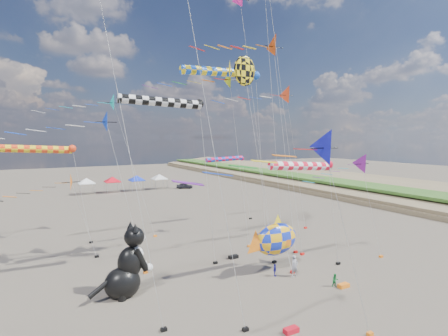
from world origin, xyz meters
TOP-DOWN VIEW (x-y plane):
  - ground at (0.00, 0.00)m, footprint 260.00×260.00m
  - delta_kite_0 at (-13.93, 20.54)m, footprint 8.29×1.75m
  - delta_kite_1 at (-4.38, -0.79)m, footprint 11.27×1.86m
  - delta_kite_2 at (8.99, 18.96)m, footprint 13.12×2.33m
  - delta_kite_3 at (3.62, 12.43)m, footprint 10.55×2.38m
  - delta_kite_4 at (8.56, 7.47)m, footprint 10.09×1.96m
  - delta_kite_6 at (-8.23, 24.54)m, footprint 11.03×2.02m
  - delta_kite_10 at (0.22, 16.21)m, footprint 10.53×2.18m
  - delta_kite_11 at (-11.75, 14.51)m, footprint 10.17×1.77m
  - windsock_0 at (7.06, 26.49)m, footprint 6.95×0.62m
  - windsock_1 at (3.90, 8.13)m, footprint 7.86×0.74m
  - windsock_2 at (-5.87, 13.62)m, footprint 8.40×0.76m
  - windsock_3 at (-14.68, 25.56)m, footprint 8.35×0.78m
  - windsock_4 at (-0.06, 14.41)m, footprint 9.31×0.82m
  - angelfish_kite at (1.13, 13.19)m, footprint 3.74×3.02m
  - cat_inflatable at (-9.90, 11.14)m, footprint 4.14×2.54m
  - fish_inflatable at (2.20, 9.58)m, footprint 5.53×2.27m
  - person_adult at (2.90, 7.94)m, footprint 0.67×0.47m
  - child_green at (4.29, 4.90)m, footprint 0.60×0.53m
  - child_blue at (1.53, 8.77)m, footprint 0.54×0.64m
  - kite_bag_0 at (0.73, 14.05)m, footprint 0.90×0.44m
  - kite_bag_1 at (-2.72, 1.64)m, footprint 0.90×0.44m
  - kite_bag_2 at (4.75, 4.50)m, footprint 0.90×0.44m
  - kite_bag_3 at (7.59, 15.49)m, footprint 0.90×0.44m
  - tent_row at (1.50, 60.00)m, footprint 19.20×4.20m
  - parked_car at (14.13, 58.00)m, footprint 3.83×2.87m

SIDE VIEW (x-z plane):
  - ground at x=0.00m, z-range 0.00..0.00m
  - kite_bag_0 at x=0.73m, z-range 0.00..0.30m
  - kite_bag_1 at x=-2.72m, z-range 0.00..0.30m
  - kite_bag_2 at x=4.75m, z-range 0.00..0.30m
  - kite_bag_3 at x=7.59m, z-range 0.00..0.30m
  - child_blue at x=1.53m, z-range 0.00..1.02m
  - child_green at x=4.29m, z-range 0.00..1.03m
  - parked_car at x=14.13m, z-range 0.00..1.22m
  - person_adult at x=2.90m, z-range 0.00..1.77m
  - cat_inflatable at x=-9.90m, z-range 0.00..5.23m
  - fish_inflatable at x=2.20m, z-range 0.35..5.25m
  - tent_row at x=1.50m, z-range 1.25..5.05m
  - delta_kite_0 at x=-13.93m, z-range 2.94..11.29m
  - windsock_0 at x=7.06m, z-range 4.02..12.84m
  - delta_kite_4 at x=8.56m, z-range 3.73..13.82m
  - windsock_1 at x=3.90m, z-range 4.27..13.67m
  - windsock_3 at x=-14.68m, z-range 4.84..15.42m
  - delta_kite_1 at x=-4.38m, z-range 4.62..16.47m
  - delta_kite_11 at x=-11.75m, z-range 5.43..18.89m
  - windsock_2 at x=-5.87m, z-range 6.81..21.34m
  - delta_kite_6 at x=-8.23m, z-range 6.69..22.79m
  - delta_kite_2 at x=8.99m, z-range 7.20..24.54m
  - delta_kite_10 at x=0.22m, z-range 7.55..25.46m
  - angelfish_kite at x=1.13m, z-range 7.79..26.29m
  - windsock_4 at x=-0.06m, z-range 8.29..25.83m
  - delta_kite_3 at x=3.62m, z-range 8.99..29.92m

